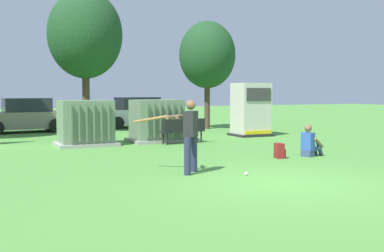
{
  "coord_description": "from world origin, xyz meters",
  "views": [
    {
      "loc": [
        -5.95,
        -8.21,
        1.95
      ],
      "look_at": [
        -0.51,
        3.5,
        1.0
      ],
      "focal_mm": 44.55,
      "sensor_mm": 36.0,
      "label": 1
    }
  ],
  "objects_px": {
    "generator_enclosure": "(251,110)",
    "parked_car_left_of_center": "(135,113)",
    "transformer_mid_west": "(157,121)",
    "backpack": "(280,151)",
    "seated_spectator": "(310,144)",
    "batter": "(188,132)",
    "transformer_west": "(86,124)",
    "park_bench": "(184,129)",
    "sports_ball": "(246,174)",
    "parked_car_leftmost": "(25,116)"
  },
  "relations": [
    {
      "from": "seated_spectator",
      "to": "generator_enclosure",
      "type": "bearing_deg",
      "value": 73.35
    },
    {
      "from": "generator_enclosure",
      "to": "parked_car_left_of_center",
      "type": "xyz_separation_m",
      "value": [
        -2.99,
        6.92,
        -0.38
      ]
    },
    {
      "from": "transformer_mid_west",
      "to": "sports_ball",
      "type": "height_order",
      "value": "transformer_mid_west"
    },
    {
      "from": "park_bench",
      "to": "sports_ball",
      "type": "xyz_separation_m",
      "value": [
        -1.44,
        -6.8,
        -0.49
      ]
    },
    {
      "from": "transformer_west",
      "to": "parked_car_left_of_center",
      "type": "distance_m",
      "value": 8.78
    },
    {
      "from": "backpack",
      "to": "parked_car_leftmost",
      "type": "height_order",
      "value": "parked_car_leftmost"
    },
    {
      "from": "generator_enclosure",
      "to": "backpack",
      "type": "xyz_separation_m",
      "value": [
        -2.97,
        -6.33,
        -0.92
      ]
    },
    {
      "from": "backpack",
      "to": "sports_ball",
      "type": "bearing_deg",
      "value": -139.36
    },
    {
      "from": "backpack",
      "to": "generator_enclosure",
      "type": "bearing_deg",
      "value": 64.88
    },
    {
      "from": "transformer_mid_west",
      "to": "backpack",
      "type": "xyz_separation_m",
      "value": [
        1.61,
        -5.8,
        -0.57
      ]
    },
    {
      "from": "generator_enclosure",
      "to": "parked_car_left_of_center",
      "type": "relative_size",
      "value": 0.53
    },
    {
      "from": "transformer_mid_west",
      "to": "backpack",
      "type": "distance_m",
      "value": 6.05
    },
    {
      "from": "backpack",
      "to": "parked_car_left_of_center",
      "type": "height_order",
      "value": "parked_car_left_of_center"
    },
    {
      "from": "generator_enclosure",
      "to": "seated_spectator",
      "type": "bearing_deg",
      "value": -106.65
    },
    {
      "from": "parked_car_leftmost",
      "to": "park_bench",
      "type": "bearing_deg",
      "value": -57.54
    },
    {
      "from": "sports_ball",
      "to": "backpack",
      "type": "bearing_deg",
      "value": 40.64
    },
    {
      "from": "batter",
      "to": "parked_car_left_of_center",
      "type": "height_order",
      "value": "batter"
    },
    {
      "from": "transformer_west",
      "to": "batter",
      "type": "xyz_separation_m",
      "value": [
        0.94,
        -6.83,
        0.19
      ]
    },
    {
      "from": "batter",
      "to": "parked_car_left_of_center",
      "type": "distance_m",
      "value": 14.84
    },
    {
      "from": "transformer_west",
      "to": "sports_ball",
      "type": "bearing_deg",
      "value": -75.25
    },
    {
      "from": "sports_ball",
      "to": "parked_car_leftmost",
      "type": "bearing_deg",
      "value": 103.36
    },
    {
      "from": "park_bench",
      "to": "generator_enclosure",
      "type": "bearing_deg",
      "value": 21.9
    },
    {
      "from": "backpack",
      "to": "parked_car_left_of_center",
      "type": "relative_size",
      "value": 0.1
    },
    {
      "from": "batter",
      "to": "seated_spectator",
      "type": "height_order",
      "value": "batter"
    },
    {
      "from": "parked_car_leftmost",
      "to": "parked_car_left_of_center",
      "type": "height_order",
      "value": "same"
    },
    {
      "from": "sports_ball",
      "to": "parked_car_left_of_center",
      "type": "relative_size",
      "value": 0.02
    },
    {
      "from": "transformer_west",
      "to": "park_bench",
      "type": "relative_size",
      "value": 1.14
    },
    {
      "from": "transformer_west",
      "to": "parked_car_leftmost",
      "type": "height_order",
      "value": "same"
    },
    {
      "from": "transformer_west",
      "to": "seated_spectator",
      "type": "height_order",
      "value": "transformer_west"
    },
    {
      "from": "transformer_west",
      "to": "generator_enclosure",
      "type": "distance_m",
      "value": 7.4
    },
    {
      "from": "batter",
      "to": "seated_spectator",
      "type": "relative_size",
      "value": 1.81
    },
    {
      "from": "transformer_mid_west",
      "to": "parked_car_left_of_center",
      "type": "xyz_separation_m",
      "value": [
        1.59,
        7.44,
        -0.04
      ]
    },
    {
      "from": "transformer_mid_west",
      "to": "backpack",
      "type": "bearing_deg",
      "value": -74.45
    },
    {
      "from": "sports_ball",
      "to": "generator_enclosure",
      "type": "bearing_deg",
      "value": 57.45
    },
    {
      "from": "backpack",
      "to": "parked_car_left_of_center",
      "type": "bearing_deg",
      "value": 90.1
    },
    {
      "from": "transformer_west",
      "to": "transformer_mid_west",
      "type": "bearing_deg",
      "value": 3.5
    },
    {
      "from": "transformer_mid_west",
      "to": "transformer_west",
      "type": "bearing_deg",
      "value": -176.5
    },
    {
      "from": "parked_car_left_of_center",
      "to": "transformer_mid_west",
      "type": "bearing_deg",
      "value": -102.06
    },
    {
      "from": "sports_ball",
      "to": "backpack",
      "type": "distance_m",
      "value": 3.13
    },
    {
      "from": "batter",
      "to": "seated_spectator",
      "type": "distance_m",
      "value": 4.7
    },
    {
      "from": "transformer_west",
      "to": "seated_spectator",
      "type": "xyz_separation_m",
      "value": [
        5.46,
        -5.67,
        -0.41
      ]
    },
    {
      "from": "park_bench",
      "to": "batter",
      "type": "distance_m",
      "value": 6.48
    },
    {
      "from": "sports_ball",
      "to": "parked_car_left_of_center",
      "type": "height_order",
      "value": "parked_car_left_of_center"
    },
    {
      "from": "backpack",
      "to": "parked_car_leftmost",
      "type": "bearing_deg",
      "value": 115.06
    },
    {
      "from": "park_bench",
      "to": "seated_spectator",
      "type": "xyz_separation_m",
      "value": [
        2.0,
        -4.8,
        -0.16
      ]
    },
    {
      "from": "generator_enclosure",
      "to": "sports_ball",
      "type": "distance_m",
      "value": 9.99
    },
    {
      "from": "transformer_west",
      "to": "transformer_mid_west",
      "type": "xyz_separation_m",
      "value": [
        2.78,
        0.17,
        0.0
      ]
    },
    {
      "from": "generator_enclosure",
      "to": "transformer_mid_west",
      "type": "bearing_deg",
      "value": -173.43
    },
    {
      "from": "generator_enclosure",
      "to": "sports_ball",
      "type": "height_order",
      "value": "generator_enclosure"
    },
    {
      "from": "generator_enclosure",
      "to": "batter",
      "type": "relative_size",
      "value": 1.32
    }
  ]
}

